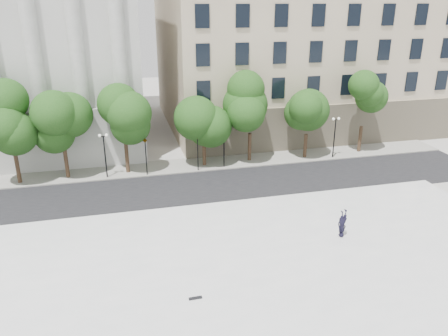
{
  "coord_description": "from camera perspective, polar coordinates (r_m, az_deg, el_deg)",
  "views": [
    {
      "loc": [
        -4.53,
        -17.09,
        15.66
      ],
      "look_at": [
        2.18,
        10.0,
        4.95
      ],
      "focal_mm": 35.0,
      "sensor_mm": 36.0,
      "label": 1
    }
  ],
  "objects": [
    {
      "name": "street_trees",
      "position": [
        42.01,
        -8.77,
        6.32
      ],
      "size": [
        46.16,
        4.96,
        7.85
      ],
      "color": "#382619",
      "rests_on": "ground"
    },
    {
      "name": "traffic_light_west",
      "position": [
        41.22,
        -10.3,
        3.77
      ],
      "size": [
        0.59,
        1.75,
        4.19
      ],
      "color": "black",
      "rests_on": "ground"
    },
    {
      "name": "building_east",
      "position": [
        61.3,
        10.12,
        16.47
      ],
      "size": [
        36.0,
        26.15,
        23.0
      ],
      "color": "beige",
      "rests_on": "ground"
    },
    {
      "name": "street",
      "position": [
        38.68,
        -6.01,
        -2.99
      ],
      "size": [
        60.0,
        8.0,
        0.02
      ],
      "primitive_type": "cube",
      "color": "black",
      "rests_on": "ground"
    },
    {
      "name": "lamp_posts",
      "position": [
        41.87,
        -7.65,
        3.13
      ],
      "size": [
        36.21,
        0.28,
        4.44
      ],
      "color": "black",
      "rests_on": "ground"
    },
    {
      "name": "person_lying",
      "position": [
        31.4,
        15.08,
        -8.2
      ],
      "size": [
        1.28,
        2.14,
        0.55
      ],
      "primitive_type": "imported",
      "rotation": [
        -1.54,
        0.0,
        0.3
      ],
      "color": "black",
      "rests_on": "plaza"
    },
    {
      "name": "ground",
      "position": [
        23.61,
        0.74,
        -20.54
      ],
      "size": [
        160.0,
        160.0,
        0.0
      ],
      "primitive_type": "plane",
      "color": "beige",
      "rests_on": "ground"
    },
    {
      "name": "traffic_light_east",
      "position": [
        41.77,
        -3.5,
        4.36
      ],
      "size": [
        0.86,
        1.85,
        4.23
      ],
      "color": "black",
      "rests_on": "ground"
    },
    {
      "name": "plaza",
      "position": [
        25.73,
        -1.01,
        -15.86
      ],
      "size": [
        44.0,
        22.0,
        0.45
      ],
      "primitive_type": "cube",
      "color": "white",
      "rests_on": "ground"
    },
    {
      "name": "skateboard",
      "position": [
        24.9,
        -3.75,
        -16.59
      ],
      "size": [
        0.74,
        0.2,
        0.08
      ],
      "primitive_type": "cube",
      "rotation": [
        0.0,
        0.0,
        0.01
      ],
      "color": "black",
      "rests_on": "plaza"
    },
    {
      "name": "far_sidewalk",
      "position": [
        44.18,
        -7.14,
        0.15
      ],
      "size": [
        60.0,
        4.0,
        0.12
      ],
      "primitive_type": "cube",
      "color": "gray",
      "rests_on": "ground"
    }
  ]
}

